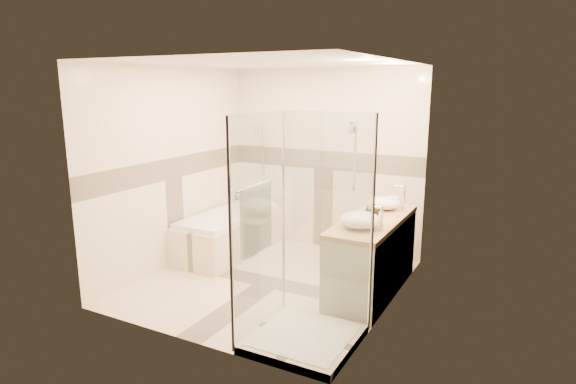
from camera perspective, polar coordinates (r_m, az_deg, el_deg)
The scene contains 12 objects.
room at distance 5.37m, azimuth -1.61°, elevation 1.73°, with size 2.82×3.02×2.52m.
bathtub at distance 6.69m, azimuth -6.95°, elevation -4.58°, with size 0.75×1.70×0.56m.
vanity at distance 5.43m, azimuth 9.93°, elevation -7.44°, with size 0.58×1.62×0.85m.
shower_enclosure at distance 4.41m, azimuth 0.99°, elevation -10.98°, with size 0.96×0.93×2.04m.
vessel_sink_near at distance 5.73m, azimuth 11.40°, elevation -1.26°, with size 0.37×0.37×0.15m, color white.
vessel_sink_far at distance 4.93m, azimuth 8.51°, elevation -3.27°, with size 0.42×0.42×0.17m, color white.
faucet_near at distance 5.65m, azimuth 13.53°, elevation -0.46°, with size 0.13×0.03×0.31m.
faucet_far at distance 4.85m, azimuth 10.95°, elevation -2.84°, with size 0.10×0.03×0.25m.
amenity_bottle_a at distance 5.14m, azimuth 9.36°, elevation -2.56°, with size 0.08×0.08×0.18m, color black.
amenity_bottle_b at distance 5.35m, azimuth 10.12°, elevation -2.18°, with size 0.12×0.12×0.15m, color black.
folded_towels at distance 5.97m, azimuth 12.08°, elevation -1.05°, with size 0.15×0.26×0.08m, color white.
rolled_towel at distance 7.33m, azimuth -5.14°, elevation -0.52°, with size 0.11×0.11×0.24m, color white.
Camera 1 is at (2.66, -4.58, 2.26)m, focal length 30.00 mm.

